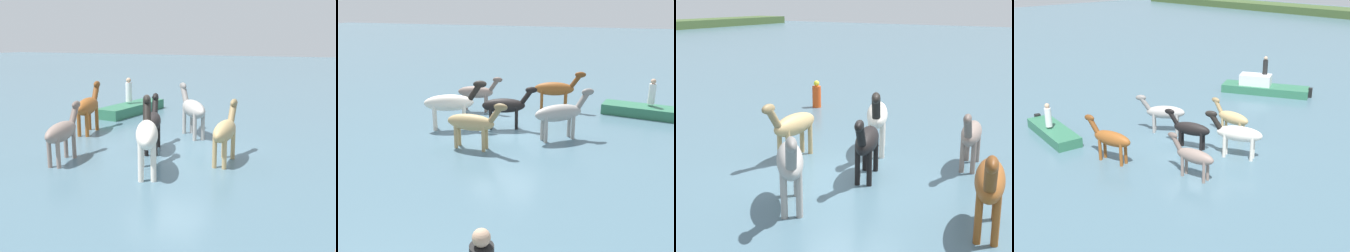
% 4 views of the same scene
% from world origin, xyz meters
% --- Properties ---
extents(ground_plane, '(142.08, 142.08, 0.00)m').
position_xyz_m(ground_plane, '(0.00, 0.00, 0.00)').
color(ground_plane, '#476675').
extents(horse_gray_outer, '(2.31, 0.56, 1.80)m').
position_xyz_m(horse_gray_outer, '(0.52, 2.07, 0.99)').
color(horse_gray_outer, tan).
rests_on(horse_gray_outer, ground_plane).
extents(horse_rear_stallion, '(2.24, 0.80, 1.73)m').
position_xyz_m(horse_rear_stallion, '(2.34, -2.48, 0.95)').
color(horse_rear_stallion, gray).
rests_on(horse_rear_stallion, ground_plane).
extents(horse_lead, '(2.18, 1.89, 1.95)m').
position_xyz_m(horse_lead, '(-2.27, 0.07, 1.07)').
color(horse_lead, '#9E9993').
rests_on(horse_lead, ground_plane).
extents(horse_pinto_flank, '(2.51, 1.03, 1.94)m').
position_xyz_m(horse_pinto_flank, '(-1.24, -3.93, 1.07)').
color(horse_pinto_flank, brown).
rests_on(horse_pinto_flank, ground_plane).
extents(horse_dun_straggler, '(2.30, 1.10, 1.80)m').
position_xyz_m(horse_dun_straggler, '(0.16, -0.48, 0.99)').
color(horse_dun_straggler, black).
rests_on(horse_dun_straggler, ground_plane).
extents(horse_dark_mare, '(2.55, 1.50, 2.05)m').
position_xyz_m(horse_dark_mare, '(2.28, 0.32, 1.13)').
color(horse_dark_mare, silver).
rests_on(horse_dark_mare, ground_plane).
extents(boat_tender_starboard, '(4.52, 1.73, 0.73)m').
position_xyz_m(boat_tender_starboard, '(-5.67, -4.30, 0.16)').
color(boat_tender_starboard, '#2D6B4C').
rests_on(boat_tender_starboard, ground_plane).
extents(person_spotter_bow, '(0.32, 0.32, 1.19)m').
position_xyz_m(person_spotter_bow, '(-5.68, -4.48, 1.13)').
color(person_spotter_bow, silver).
rests_on(person_spotter_bow, boat_tender_starboard).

